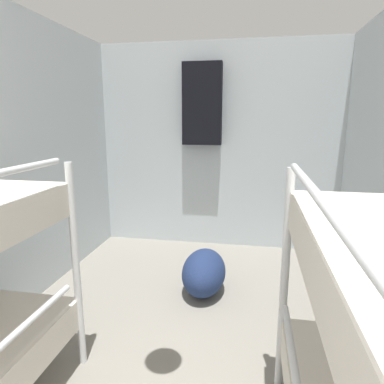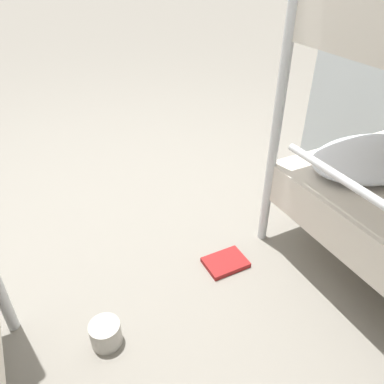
% 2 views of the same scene
% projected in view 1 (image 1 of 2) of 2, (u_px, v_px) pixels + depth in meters
% --- Properties ---
extents(wall_back, '(2.92, 0.06, 2.38)m').
position_uv_depth(wall_back, '(218.00, 147.00, 4.04)').
color(wall_back, silver).
rests_on(wall_back, ground_plane).
extents(duffel_bag, '(0.38, 0.61, 0.38)m').
position_uv_depth(duffel_bag, '(204.00, 272.00, 3.03)').
color(duffel_bag, navy).
rests_on(duffel_bag, ground_plane).
extents(hanging_coat, '(0.44, 0.12, 0.90)m').
position_uv_depth(hanging_coat, '(202.00, 104.00, 3.82)').
color(hanging_coat, black).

